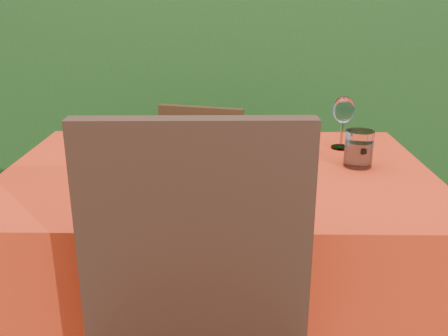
{
  "coord_description": "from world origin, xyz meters",
  "views": [
    {
      "loc": [
        0.04,
        -1.4,
        1.24
      ],
      "look_at": [
        0.02,
        -0.05,
        0.77
      ],
      "focal_mm": 40.0,
      "sensor_mm": 36.0,
      "label": 1
    }
  ],
  "objects_px": {
    "pizza_plate": "(228,170)",
    "pasta_plate": "(223,139)",
    "wine_glass": "(344,112)",
    "chair_far": "(208,178)",
    "water_glass": "(359,151)",
    "fork": "(115,171)"
  },
  "relations": [
    {
      "from": "water_glass",
      "to": "fork",
      "type": "bearing_deg",
      "value": -175.34
    },
    {
      "from": "pizza_plate",
      "to": "wine_glass",
      "type": "bearing_deg",
      "value": 38.32
    },
    {
      "from": "chair_far",
      "to": "fork",
      "type": "distance_m",
      "value": 0.83
    },
    {
      "from": "pasta_plate",
      "to": "water_glass",
      "type": "xyz_separation_m",
      "value": [
        0.41,
        -0.2,
        0.02
      ]
    },
    {
      "from": "pasta_plate",
      "to": "fork",
      "type": "xyz_separation_m",
      "value": [
        -0.31,
        -0.26,
        -0.02
      ]
    },
    {
      "from": "water_glass",
      "to": "fork",
      "type": "xyz_separation_m",
      "value": [
        -0.72,
        -0.06,
        -0.05
      ]
    },
    {
      "from": "chair_far",
      "to": "water_glass",
      "type": "relative_size",
      "value": 7.26
    },
    {
      "from": "pizza_plate",
      "to": "pasta_plate",
      "type": "xyz_separation_m",
      "value": [
        -0.02,
        0.31,
        0.0
      ]
    },
    {
      "from": "pasta_plate",
      "to": "water_glass",
      "type": "bearing_deg",
      "value": -26.01
    },
    {
      "from": "water_glass",
      "to": "wine_glass",
      "type": "relative_size",
      "value": 0.62
    },
    {
      "from": "chair_far",
      "to": "wine_glass",
      "type": "relative_size",
      "value": 4.51
    },
    {
      "from": "fork",
      "to": "chair_far",
      "type": "bearing_deg",
      "value": 80.83
    },
    {
      "from": "pizza_plate",
      "to": "fork",
      "type": "xyz_separation_m",
      "value": [
        -0.33,
        0.05,
        -0.02
      ]
    },
    {
      "from": "pasta_plate",
      "to": "fork",
      "type": "bearing_deg",
      "value": -140.3
    },
    {
      "from": "fork",
      "to": "pizza_plate",
      "type": "bearing_deg",
      "value": -0.34
    },
    {
      "from": "chair_far",
      "to": "water_glass",
      "type": "bearing_deg",
      "value": 140.14
    },
    {
      "from": "chair_far",
      "to": "pizza_plate",
      "type": "height_order",
      "value": "pizza_plate"
    },
    {
      "from": "wine_glass",
      "to": "chair_far",
      "type": "bearing_deg",
      "value": 134.31
    },
    {
      "from": "pasta_plate",
      "to": "wine_glass",
      "type": "height_order",
      "value": "wine_glass"
    },
    {
      "from": "pizza_plate",
      "to": "water_glass",
      "type": "relative_size",
      "value": 2.75
    },
    {
      "from": "pizza_plate",
      "to": "pasta_plate",
      "type": "distance_m",
      "value": 0.31
    },
    {
      "from": "pizza_plate",
      "to": "pasta_plate",
      "type": "bearing_deg",
      "value": 93.61
    }
  ]
}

